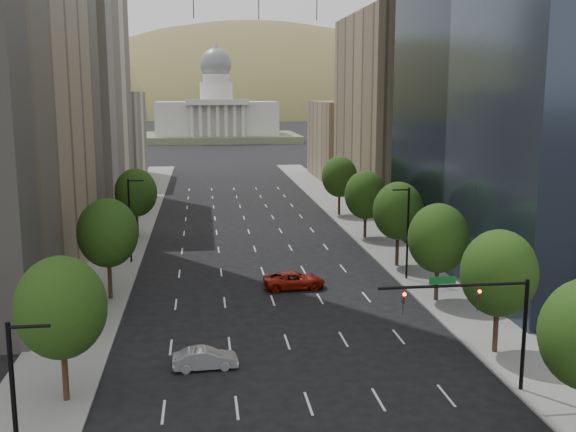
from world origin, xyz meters
name	(u,v)px	position (x,y,z in m)	size (l,w,h in m)	color
sidewalk_left	(106,275)	(-15.50, 60.00, 0.07)	(6.00, 200.00, 0.15)	slate
sidewalk_right	(411,266)	(15.50, 60.00, 0.07)	(6.00, 200.00, 0.15)	slate
midrise_cream_left	(75,95)	(-25.00, 103.00, 17.50)	(14.00, 30.00, 35.00)	beige
filler_left	(107,136)	(-25.00, 136.00, 9.00)	(14.00, 26.00, 18.00)	beige
parking_tan_right	(395,110)	(25.00, 100.00, 15.00)	(14.00, 30.00, 30.00)	#8C7759
filler_right	(350,140)	(25.00, 133.00, 8.00)	(14.00, 26.00, 16.00)	#8C7759
tree_right_1	(499,273)	(14.00, 36.00, 5.75)	(5.20, 5.20, 8.75)	#382316
tree_right_2	(438,238)	(14.00, 48.00, 5.60)	(5.20, 5.20, 8.61)	#382316
tree_right_3	(398,211)	(14.00, 60.00, 5.89)	(5.20, 5.20, 8.89)	#382316
tree_right_4	(366,195)	(14.00, 74.00, 5.46)	(5.20, 5.20, 8.46)	#382316
tree_right_5	(340,177)	(14.00, 90.00, 5.75)	(5.20, 5.20, 8.75)	#382316
tree_left_0	(61,308)	(-14.00, 32.00, 5.75)	(5.20, 5.20, 8.75)	#382316
tree_left_1	(108,233)	(-14.00, 52.00, 5.96)	(5.20, 5.20, 8.97)	#382316
tree_left_2	(136,193)	(-14.00, 78.00, 5.68)	(5.20, 5.20, 8.68)	#382316
streetlight_rn	(407,231)	(13.44, 55.00, 4.84)	(1.70, 0.20, 9.00)	black
streetlight_ls	(17,422)	(-13.44, 20.00, 4.84)	(1.70, 0.20, 9.00)	black
streetlight_ln	(130,218)	(-13.44, 65.00, 4.84)	(1.70, 0.20, 9.00)	black
traffic_signal	(486,311)	(10.53, 30.00, 5.17)	(9.12, 0.40, 7.38)	black
capitol	(217,118)	(0.00, 249.71, 8.58)	(60.00, 40.00, 35.20)	#596647
foothills	(247,156)	(34.67, 599.39, -37.78)	(720.00, 413.00, 263.00)	olive
car_silver	(205,359)	(-5.92, 35.86, 0.70)	(1.48, 4.26, 1.40)	#A4A5AA
car_red_far	(294,280)	(2.37, 53.47, 0.79)	(2.61, 5.66, 1.57)	maroon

